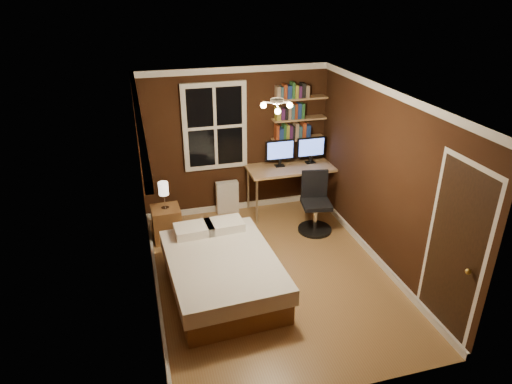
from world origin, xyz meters
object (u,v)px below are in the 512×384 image
object	(u,v)px
monitor_right	(311,150)
desk_lamp	(343,153)
monitor_left	(280,153)
office_chair	(315,209)
radiator	(227,197)
nightstand	(167,224)
desk	(298,169)
bed	(222,272)
bedside_lamp	(164,196)

from	to	relation	value
monitor_right	desk_lamp	xyz separation A→B (m)	(0.48, -0.26, -0.01)
monitor_left	office_chair	size ratio (longest dim) A/B	0.51
monitor_left	office_chair	distance (m)	1.14
radiator	desk_lamp	world-z (taller)	desk_lamp
nightstand	desk	world-z (taller)	desk
desk	monitor_left	size ratio (longest dim) A/B	3.49
nightstand	monitor_left	size ratio (longest dim) A/B	1.07
radiator	monitor_left	distance (m)	1.20
desk	monitor_left	distance (m)	0.43
radiator	desk	xyz separation A→B (m)	(1.21, -0.24, 0.49)
desk_lamp	desk	bearing A→B (deg)	166.96
bed	monitor_right	distance (m)	2.93
desk_lamp	office_chair	xyz separation A→B (m)	(-0.70, -0.58, -0.68)
office_chair	nightstand	bearing A→B (deg)	-178.98
bed	radiator	xyz separation A→B (m)	(0.54, 2.15, 0.01)
monitor_right	office_chair	world-z (taller)	monitor_right
desk	office_chair	distance (m)	0.85
bedside_lamp	desk	distance (m)	2.35
nightstand	desk	distance (m)	2.41
bedside_lamp	monitor_left	world-z (taller)	monitor_left
bedside_lamp	office_chair	bearing A→B (deg)	-8.35
bedside_lamp	bed	bearing A→B (deg)	-69.14
nightstand	monitor_left	bearing A→B (deg)	11.87
radiator	bed	bearing A→B (deg)	-103.97
radiator	office_chair	xyz separation A→B (m)	(1.24, -0.99, 0.09)
bed	desk	world-z (taller)	desk
office_chair	monitor_left	bearing A→B (deg)	121.53
bedside_lamp	monitor_right	bearing A→B (deg)	10.81
nightstand	desk_lamp	distance (m)	3.16
desk_lamp	monitor_right	bearing A→B (deg)	151.75
bedside_lamp	radiator	xyz separation A→B (m)	(1.11, 0.65, -0.47)
bedside_lamp	monitor_left	distance (m)	2.09
monitor_right	desk	bearing A→B (deg)	-160.74
nightstand	bedside_lamp	world-z (taller)	bedside_lamp
desk	monitor_left	bearing A→B (deg)	164.12
bedside_lamp	monitor_left	xyz separation A→B (m)	(2.01, 0.49, 0.31)
monitor_left	monitor_right	size ratio (longest dim) A/B	1.00
bedside_lamp	office_chair	xyz separation A→B (m)	(2.35, -0.35, -0.38)
desk_lamp	office_chair	distance (m)	1.13
bed	bedside_lamp	bearing A→B (deg)	107.88
bedside_lamp	monitor_right	size ratio (longest dim) A/B	0.86
monitor_left	desk	bearing A→B (deg)	-15.88
bed	bedside_lamp	distance (m)	1.68
radiator	desk	distance (m)	1.33
desk_lamp	office_chair	size ratio (longest dim) A/B	0.44
bed	radiator	size ratio (longest dim) A/B	3.38
bedside_lamp	desk	size ratio (longest dim) A/B	0.25
bedside_lamp	monitor_right	world-z (taller)	monitor_right
nightstand	office_chair	size ratio (longest dim) A/B	0.55
nightstand	bedside_lamp	size ratio (longest dim) A/B	1.24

